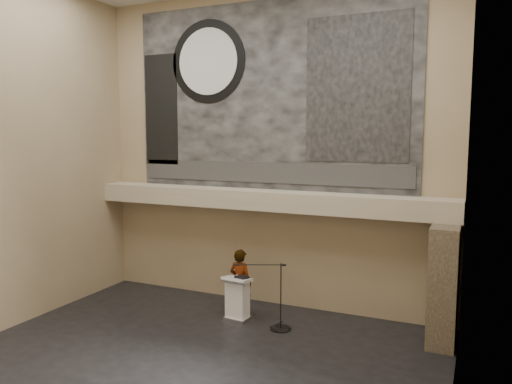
% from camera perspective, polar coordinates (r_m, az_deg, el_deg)
% --- Properties ---
extents(floor, '(10.00, 10.00, 0.00)m').
position_cam_1_polar(floor, '(11.05, -7.22, -18.58)').
color(floor, black).
rests_on(floor, ground).
extents(wall_back, '(10.00, 0.02, 8.50)m').
position_cam_1_polar(wall_back, '(13.56, 1.40, 4.77)').
color(wall_back, '#8E7A5A').
rests_on(wall_back, floor).
extents(wall_front, '(10.00, 0.02, 8.50)m').
position_cam_1_polar(wall_front, '(6.94, -25.29, 2.25)').
color(wall_front, '#8E7A5A').
rests_on(wall_front, floor).
extents(wall_left, '(0.02, 8.00, 8.50)m').
position_cam_1_polar(wall_left, '(13.34, -26.20, 4.05)').
color(wall_left, '#8E7A5A').
rests_on(wall_left, floor).
extents(wall_right, '(0.02, 8.00, 8.50)m').
position_cam_1_polar(wall_right, '(8.50, 22.43, 3.10)').
color(wall_right, '#8E7A5A').
rests_on(wall_right, floor).
extents(soffit, '(10.00, 0.80, 0.50)m').
position_cam_1_polar(soffit, '(13.31, 0.71, -0.88)').
color(soffit, tan).
rests_on(soffit, wall_back).
extents(sprinkler_left, '(0.04, 0.04, 0.06)m').
position_cam_1_polar(sprinkler_left, '(14.01, -5.38, -1.68)').
color(sprinkler_left, '#B2893D').
rests_on(sprinkler_left, soffit).
extents(sprinkler_right, '(0.04, 0.04, 0.06)m').
position_cam_1_polar(sprinkler_right, '(12.67, 8.52, -2.63)').
color(sprinkler_right, '#B2893D').
rests_on(sprinkler_right, soffit).
extents(banner, '(8.00, 0.05, 5.00)m').
position_cam_1_polar(banner, '(13.56, 1.36, 10.90)').
color(banner, black).
rests_on(banner, wall_back).
extents(banner_text_strip, '(7.76, 0.02, 0.55)m').
position_cam_1_polar(banner_text_strip, '(13.53, 1.27, 2.22)').
color(banner_text_strip, '#2B2B2B').
rests_on(banner_text_strip, banner).
extents(banner_clock_rim, '(2.30, 0.02, 2.30)m').
position_cam_1_polar(banner_clock_rim, '(14.43, -5.51, 14.61)').
color(banner_clock_rim, black).
rests_on(banner_clock_rim, banner).
extents(banner_clock_face, '(1.84, 0.02, 1.84)m').
position_cam_1_polar(banner_clock_face, '(14.41, -5.55, 14.62)').
color(banner_clock_face, silver).
rests_on(banner_clock_face, banner).
extents(banner_building_print, '(2.60, 0.02, 3.60)m').
position_cam_1_polar(banner_building_print, '(12.79, 11.45, 11.47)').
color(banner_building_print, black).
rests_on(banner_building_print, banner).
extents(banner_brick_print, '(1.10, 0.02, 3.20)m').
position_cam_1_polar(banner_brick_print, '(15.16, -10.77, 9.21)').
color(banner_brick_print, black).
rests_on(banner_brick_print, banner).
extents(stone_pier, '(0.60, 1.40, 2.70)m').
position_cam_1_polar(stone_pier, '(12.13, 20.66, -9.81)').
color(stone_pier, '#433629').
rests_on(stone_pier, floor).
extents(lectern, '(0.72, 0.55, 1.13)m').
position_cam_1_polar(lectern, '(12.91, -2.14, -12.08)').
color(lectern, silver).
rests_on(lectern, floor).
extents(binder, '(0.38, 0.34, 0.04)m').
position_cam_1_polar(binder, '(12.71, -1.65, -9.71)').
color(binder, black).
rests_on(binder, lectern).
extents(papers, '(0.24, 0.29, 0.00)m').
position_cam_1_polar(papers, '(12.71, -2.55, -9.78)').
color(papers, white).
rests_on(papers, lectern).
extents(speaker_person, '(0.69, 0.51, 1.76)m').
position_cam_1_polar(speaker_person, '(13.10, -1.79, -10.30)').
color(speaker_person, silver).
rests_on(speaker_person, floor).
extents(mic_stand, '(1.29, 0.72, 1.63)m').
position_cam_1_polar(mic_stand, '(12.44, 2.66, -14.33)').
color(mic_stand, black).
rests_on(mic_stand, floor).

